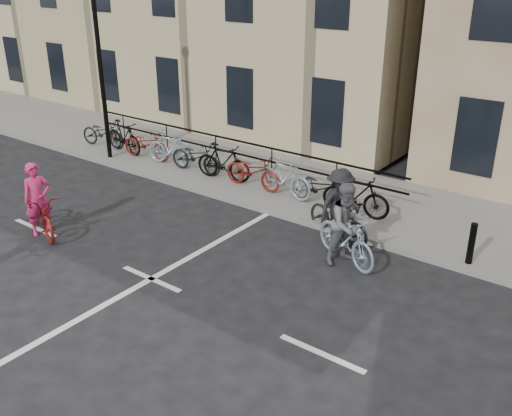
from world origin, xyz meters
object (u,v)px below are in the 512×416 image
Objects in this scene: cyclist_grey at (346,231)px; cyclist_dark at (339,212)px; cyclist_pink at (40,210)px; lamp_post at (99,50)px.

cyclist_dark is at bearing 60.84° from cyclist_grey.
cyclist_pink is 1.02× the size of cyclist_dark.
lamp_post is 9.78m from cyclist_grey.
cyclist_grey is at bearing -8.55° from lamp_post.
cyclist_pink is 6.95m from cyclist_dark.
cyclist_pink is at bearing 143.08° from cyclist_dark.
cyclist_pink is 1.09× the size of cyclist_grey.
cyclist_grey is at bearing -124.60° from cyclist_dark.
lamp_post is 2.55× the size of cyclist_pink.
cyclist_dark is (8.60, -0.50, -2.82)m from lamp_post.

